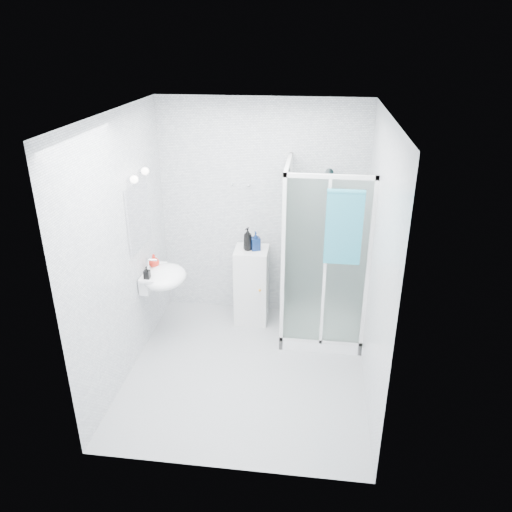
# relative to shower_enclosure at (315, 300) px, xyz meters

# --- Properties ---
(room) EXTENTS (2.40, 2.60, 2.60)m
(room) POSITION_rel_shower_enclosure_xyz_m (-0.67, -0.77, 0.85)
(room) COLOR silver
(room) RESTS_ON ground
(shower_enclosure) EXTENTS (0.90, 0.95, 2.00)m
(shower_enclosure) POSITION_rel_shower_enclosure_xyz_m (0.00, 0.00, 0.00)
(shower_enclosure) COLOR white
(shower_enclosure) RESTS_ON ground
(wall_basin) EXTENTS (0.46, 0.56, 0.35)m
(wall_basin) POSITION_rel_shower_enclosure_xyz_m (-1.66, -0.32, 0.35)
(wall_basin) COLOR white
(wall_basin) RESTS_ON ground
(mirror) EXTENTS (0.02, 0.60, 0.70)m
(mirror) POSITION_rel_shower_enclosure_xyz_m (-1.85, -0.32, 1.05)
(mirror) COLOR white
(mirror) RESTS_ON room
(vanity_lights) EXTENTS (0.10, 0.40, 0.08)m
(vanity_lights) POSITION_rel_shower_enclosure_xyz_m (-1.80, -0.32, 1.47)
(vanity_lights) COLOR silver
(vanity_lights) RESTS_ON room
(wall_hooks) EXTENTS (0.23, 0.06, 0.03)m
(wall_hooks) POSITION_rel_shower_enclosure_xyz_m (-0.92, 0.49, 1.17)
(wall_hooks) COLOR silver
(wall_hooks) RESTS_ON room
(storage_cabinet) EXTENTS (0.39, 0.42, 0.93)m
(storage_cabinet) POSITION_rel_shower_enclosure_xyz_m (-0.76, 0.24, 0.02)
(storage_cabinet) COLOR silver
(storage_cabinet) RESTS_ON ground
(hand_towel) EXTENTS (0.36, 0.05, 0.76)m
(hand_towel) POSITION_rel_shower_enclosure_xyz_m (0.24, -0.40, 1.07)
(hand_towel) COLOR teal
(hand_towel) RESTS_ON shower_enclosure
(shampoo_bottle_a) EXTENTS (0.13, 0.13, 0.27)m
(shampoo_bottle_a) POSITION_rel_shower_enclosure_xyz_m (-0.80, 0.22, 0.62)
(shampoo_bottle_a) COLOR black
(shampoo_bottle_a) RESTS_ON storage_cabinet
(shampoo_bottle_b) EXTENTS (0.13, 0.13, 0.22)m
(shampoo_bottle_b) POSITION_rel_shower_enclosure_xyz_m (-0.71, 0.24, 0.60)
(shampoo_bottle_b) COLOR navy
(shampoo_bottle_b) RESTS_ON storage_cabinet
(soap_dispenser_orange) EXTENTS (0.13, 0.13, 0.15)m
(soap_dispenser_orange) POSITION_rel_shower_enclosure_xyz_m (-1.77, -0.21, 0.49)
(soap_dispenser_orange) COLOR red
(soap_dispenser_orange) RESTS_ON wall_basin
(soap_dispenser_black) EXTENTS (0.06, 0.07, 0.14)m
(soap_dispenser_black) POSITION_rel_shower_enclosure_xyz_m (-1.76, -0.50, 0.48)
(soap_dispenser_black) COLOR black
(soap_dispenser_black) RESTS_ON wall_basin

